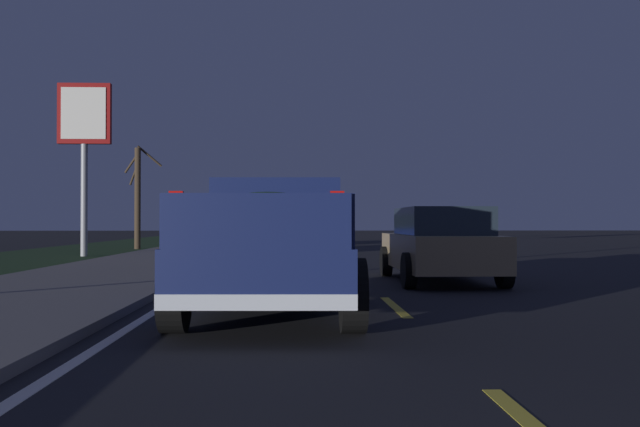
{
  "coord_description": "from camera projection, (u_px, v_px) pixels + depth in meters",
  "views": [
    {
      "loc": [
        -0.33,
        1.44,
        1.24
      ],
      "look_at": [
        10.52,
        1.07,
        1.38
      ],
      "focal_mm": 38.12,
      "sensor_mm": 36.0,
      "label": 1
    }
  ],
  "objects": [
    {
      "name": "grass_verge",
      "position": [
        64.0,
        253.0,
        26.98
      ],
      "size": [
        108.0,
        6.0,
        0.01
      ],
      "primitive_type": "cube",
      "color": "#1E3819",
      "rests_on": "ground"
    },
    {
      "name": "sidewalk_shoulder",
      "position": [
        190.0,
        252.0,
        27.15
      ],
      "size": [
        108.0,
        4.0,
        0.12
      ],
      "primitive_type": "cube",
      "color": "slate",
      "rests_on": "ground"
    },
    {
      "name": "sedan_tan",
      "position": [
        440.0,
        244.0,
        14.07
      ],
      "size": [
        4.42,
        2.05,
        1.54
      ],
      "color": "#9E845B",
      "rests_on": "ground"
    },
    {
      "name": "ground",
      "position": [
        332.0,
        253.0,
        27.34
      ],
      "size": [
        144.0,
        144.0,
        0.0
      ],
      "primitive_type": "plane",
      "color": "black"
    },
    {
      "name": "lane_markings",
      "position": [
        271.0,
        251.0,
        29.01
      ],
      "size": [
        108.0,
        3.54,
        0.01
      ],
      "color": "yellow",
      "rests_on": "ground"
    },
    {
      "name": "sedan_silver",
      "position": [
        289.0,
        231.0,
        36.68
      ],
      "size": [
        4.41,
        2.03,
        1.54
      ],
      "color": "#B2B5BA",
      "rests_on": "ground"
    },
    {
      "name": "bare_tree_far",
      "position": [
        138.0,
        194.0,
        31.26
      ],
      "size": [
        1.23,
        1.71,
        4.81
      ],
      "color": "#423323",
      "rests_on": "ground"
    },
    {
      "name": "pickup_truck",
      "position": [
        274.0,
        241.0,
        9.44
      ],
      "size": [
        5.48,
        2.39,
        1.87
      ],
      "color": "#141E4C",
      "rests_on": "ground"
    },
    {
      "name": "gas_price_sign",
      "position": [
        84.0,
        127.0,
        24.58
      ],
      "size": [
        0.27,
        1.9,
        6.27
      ],
      "color": "#99999E",
      "rests_on": "ground"
    },
    {
      "name": "sedan_blue",
      "position": [
        287.0,
        233.0,
        28.34
      ],
      "size": [
        4.42,
        2.05,
        1.54
      ],
      "color": "navy",
      "rests_on": "ground"
    }
  ]
}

